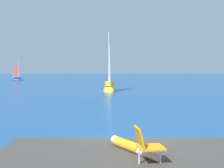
% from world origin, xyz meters
% --- Properties ---
extents(ground_plane, '(160.00, 160.00, 0.00)m').
position_xyz_m(ground_plane, '(0.00, 0.00, 0.00)').
color(ground_plane, navy).
extents(boulder_inland, '(1.76, 1.69, 1.09)m').
position_xyz_m(boulder_inland, '(-1.84, -1.12, 0.00)').
color(boulder_inland, '#3E3D36').
rests_on(boulder_inland, ground).
extents(sailboat_near, '(1.61, 3.89, 7.11)m').
position_xyz_m(sailboat_near, '(-0.70, 21.87, 0.39)').
color(sailboat_near, yellow).
rests_on(sailboat_near, ground).
extents(sailboat_far, '(2.24, 0.83, 4.12)m').
position_xyz_m(sailboat_far, '(-17.58, 43.63, 0.22)').
color(sailboat_far, '#193D99').
rests_on(sailboat_far, ground).
extents(person_sunbather, '(1.11, 1.53, 0.25)m').
position_xyz_m(person_sunbather, '(-0.09, -2.80, 0.96)').
color(person_sunbather, gold).
rests_on(person_sunbather, shore_ledge).
extents(beach_chair, '(0.66, 0.57, 0.80)m').
position_xyz_m(beach_chair, '(0.17, -3.70, 1.28)').
color(beach_chair, orange).
rests_on(beach_chair, shore_ledge).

